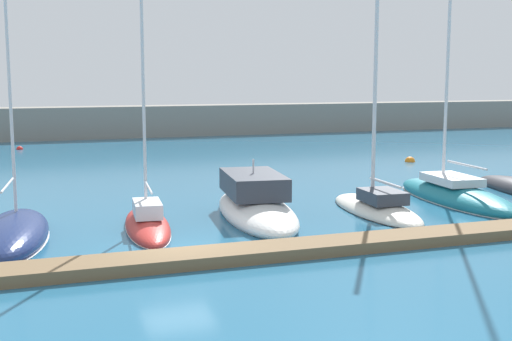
# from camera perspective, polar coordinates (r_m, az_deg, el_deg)

# --- Properties ---
(ground_plane) EXTENTS (121.51, 121.51, 0.00)m
(ground_plane) POSITION_cam_1_polar(r_m,az_deg,el_deg) (23.71, -6.72, -6.86)
(ground_plane) COLOR #236084
(dock_pier) EXTENTS (45.51, 1.65, 0.39)m
(dock_pier) POSITION_cam_1_polar(r_m,az_deg,el_deg) (22.02, -5.75, -7.48)
(dock_pier) COLOR brown
(dock_pier) RESTS_ON ground_plane
(breakwater_seawall) EXTENTS (109.36, 3.24, 3.10)m
(breakwater_seawall) POSITION_cam_1_polar(r_m,az_deg,el_deg) (67.48, -14.99, 3.96)
(breakwater_seawall) COLOR gray
(breakwater_seawall) RESTS_ON ground_plane
(sailboat_navy_fourth) EXTENTS (3.26, 7.71, 12.37)m
(sailboat_navy_fourth) POSITION_cam_1_polar(r_m,az_deg,el_deg) (26.54, -19.98, -5.11)
(sailboat_navy_fourth) COLOR navy
(sailboat_navy_fourth) RESTS_ON ground_plane
(sailboat_red_fifth) EXTENTS (2.32, 6.90, 14.88)m
(sailboat_red_fifth) POSITION_cam_1_polar(r_m,az_deg,el_deg) (27.08, -9.26, -4.35)
(sailboat_red_fifth) COLOR #B72D28
(sailboat_red_fifth) RESTS_ON ground_plane
(motorboat_white_sixth) EXTENTS (3.95, 9.38, 2.89)m
(motorboat_white_sixth) POSITION_cam_1_polar(r_m,az_deg,el_deg) (29.03, -0.04, -2.97)
(motorboat_white_sixth) COLOR white
(motorboat_white_sixth) RESTS_ON ground_plane
(sailboat_ivory_seventh) EXTENTS (2.73, 7.45, 11.73)m
(sailboat_ivory_seventh) POSITION_cam_1_polar(r_m,az_deg,el_deg) (30.49, 10.25, -3.14)
(sailboat_ivory_seventh) COLOR silver
(sailboat_ivory_seventh) RESTS_ON ground_plane
(sailboat_teal_eighth) EXTENTS (3.35, 9.59, 18.75)m
(sailboat_teal_eighth) POSITION_cam_1_polar(r_m,az_deg,el_deg) (34.12, 16.59, -1.90)
(sailboat_teal_eighth) COLOR #19707F
(sailboat_teal_eighth) RESTS_ON ground_plane
(mooring_buoy_red) EXTENTS (0.55, 0.55, 0.55)m
(mooring_buoy_red) POSITION_cam_1_polar(r_m,az_deg,el_deg) (59.10, -19.52, 1.71)
(mooring_buoy_red) COLOR red
(mooring_buoy_red) RESTS_ON ground_plane
(mooring_buoy_orange) EXTENTS (0.73, 0.73, 0.73)m
(mooring_buoy_orange) POSITION_cam_1_polar(r_m,az_deg,el_deg) (49.00, 12.99, 0.74)
(mooring_buoy_orange) COLOR orange
(mooring_buoy_orange) RESTS_ON ground_plane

